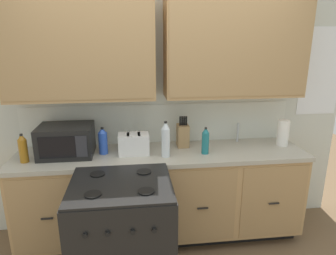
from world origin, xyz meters
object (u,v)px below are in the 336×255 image
object	(u,v)px
knife_block	(183,135)
bottle_clear	(166,140)
toaster	(134,144)
bottle_amber	(23,148)
bottle_blue	(103,141)
paper_towel_roll	(283,133)
microwave	(66,141)
bottle_teal	(205,141)
stove_range	(123,237)

from	to	relation	value
knife_block	bottle_clear	world-z (taller)	bottle_clear
toaster	bottle_amber	size ratio (longest dim) A/B	1.09
bottle_blue	paper_towel_roll	bearing A→B (deg)	0.51
microwave	bottle_teal	xyz separation A→B (m)	(1.27, -0.12, -0.02)
microwave	knife_block	xyz separation A→B (m)	(1.10, 0.10, -0.02)
stove_range	toaster	distance (m)	0.84
bottle_blue	bottle_amber	xyz separation A→B (m)	(-0.67, -0.12, 0.00)
bottle_clear	bottle_amber	distance (m)	1.24
knife_block	bottle_blue	size ratio (longest dim) A/B	1.22
stove_range	bottle_blue	distance (m)	0.89
toaster	bottle_blue	xyz separation A→B (m)	(-0.28, 0.03, 0.03)
toaster	paper_towel_roll	bearing A→B (deg)	1.92
toaster	knife_block	xyz separation A→B (m)	(0.49, 0.14, 0.02)
microwave	knife_block	size ratio (longest dim) A/B	1.55
knife_block	bottle_amber	size ratio (longest dim) A/B	1.21
bottle_clear	paper_towel_roll	bearing A→B (deg)	7.51
toaster	knife_block	world-z (taller)	knife_block
microwave	bottle_amber	distance (m)	0.36
toaster	bottle_clear	xyz separation A→B (m)	(0.29, -0.11, 0.07)
knife_block	bottle_clear	xyz separation A→B (m)	(-0.20, -0.25, 0.05)
toaster	knife_block	bearing A→B (deg)	16.34
knife_block	bottle_clear	bearing A→B (deg)	-128.61
microwave	toaster	bearing A→B (deg)	-3.66
bottle_teal	bottle_blue	bearing A→B (deg)	173.00
bottle_blue	bottle_teal	xyz separation A→B (m)	(0.94, -0.12, 0.00)
stove_range	paper_towel_roll	world-z (taller)	paper_towel_roll
stove_range	bottle_clear	xyz separation A→B (m)	(0.39, 0.52, 0.61)
toaster	bottle_teal	distance (m)	0.66
stove_range	bottle_blue	bearing A→B (deg)	104.77
bottle_clear	bottle_teal	distance (m)	0.38
toaster	paper_towel_roll	size ratio (longest dim) A/B	1.08
bottle_blue	bottle_teal	distance (m)	0.95
toaster	paper_towel_roll	xyz separation A→B (m)	(1.48, 0.05, 0.03)
bottle_clear	bottle_amber	world-z (taller)	bottle_clear
stove_range	microwave	xyz separation A→B (m)	(-0.50, 0.67, 0.59)
knife_block	bottle_teal	bearing A→B (deg)	-52.24
knife_block	bottle_clear	size ratio (longest dim) A/B	0.93
microwave	bottle_clear	distance (m)	0.91
bottle_teal	bottle_amber	distance (m)	1.61
paper_towel_roll	microwave	bearing A→B (deg)	-179.71
stove_range	microwave	bearing A→B (deg)	127.11
stove_range	toaster	bearing A→B (deg)	80.16
toaster	bottle_blue	distance (m)	0.29
knife_block	bottle_blue	world-z (taller)	knife_block
paper_towel_roll	bottle_teal	bearing A→B (deg)	-170.95
paper_towel_roll	bottle_amber	world-z (taller)	paper_towel_roll
bottle_clear	bottle_teal	bearing A→B (deg)	4.08
stove_range	bottle_amber	bearing A→B (deg)	147.41
microwave	bottle_blue	distance (m)	0.33
microwave	bottle_blue	bearing A→B (deg)	-0.86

